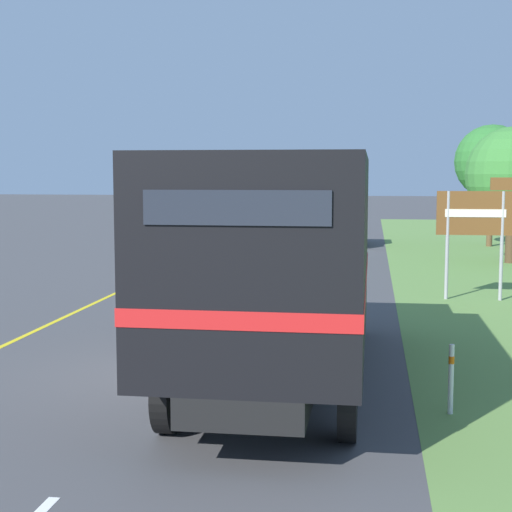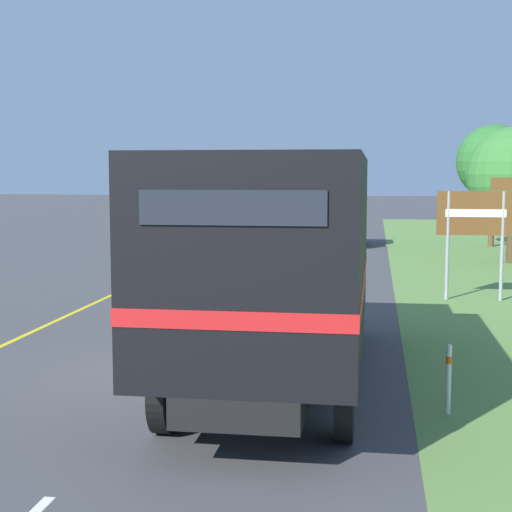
{
  "view_description": "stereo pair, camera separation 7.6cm",
  "coord_description": "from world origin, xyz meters",
  "px_view_note": "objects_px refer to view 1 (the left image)",
  "views": [
    {
      "loc": [
        3.08,
        -12.0,
        3.22
      ],
      "look_at": [
        0.3,
        6.8,
        1.2
      ],
      "focal_mm": 55.0,
      "sensor_mm": 36.0,
      "label": 1
    },
    {
      "loc": [
        3.16,
        -11.99,
        3.22
      ],
      "look_at": [
        0.3,
        6.8,
        1.2
      ],
      "focal_mm": 55.0,
      "sensor_mm": 36.0,
      "label": 2
    }
  ],
  "objects_px": {
    "lead_car_silver_ahead": "(344,224)",
    "lead_car_white": "(229,239)",
    "horse_trailer_truck": "(281,257)",
    "roadside_tree_far": "(492,162)",
    "delineator_post": "(451,377)",
    "highway_sign": "(477,219)"
  },
  "relations": [
    {
      "from": "lead_car_silver_ahead",
      "to": "highway_sign",
      "type": "xyz_separation_m",
      "value": [
        3.83,
        -14.87,
        1.11
      ]
    },
    {
      "from": "horse_trailer_truck",
      "to": "lead_car_white",
      "type": "bearing_deg",
      "value": 103.55
    },
    {
      "from": "horse_trailer_truck",
      "to": "lead_car_silver_ahead",
      "type": "bearing_deg",
      "value": 89.62
    },
    {
      "from": "roadside_tree_far",
      "to": "lead_car_silver_ahead",
      "type": "bearing_deg",
      "value": -177.45
    },
    {
      "from": "lead_car_white",
      "to": "highway_sign",
      "type": "xyz_separation_m",
      "value": [
        7.31,
        -5.22,
        1.03
      ]
    },
    {
      "from": "lead_car_silver_ahead",
      "to": "highway_sign",
      "type": "bearing_deg",
      "value": -75.58
    },
    {
      "from": "horse_trailer_truck",
      "to": "lead_car_silver_ahead",
      "type": "distance_m",
      "value": 23.48
    },
    {
      "from": "horse_trailer_truck",
      "to": "delineator_post",
      "type": "xyz_separation_m",
      "value": [
        2.44,
        -1.25,
        -1.44
      ]
    },
    {
      "from": "horse_trailer_truck",
      "to": "delineator_post",
      "type": "bearing_deg",
      "value": -27.05
    },
    {
      "from": "lead_car_white",
      "to": "lead_car_silver_ahead",
      "type": "height_order",
      "value": "lead_car_white"
    },
    {
      "from": "roadside_tree_far",
      "to": "delineator_post",
      "type": "xyz_separation_m",
      "value": [
        -4.05,
        -24.99,
        -3.2
      ]
    },
    {
      "from": "lead_car_silver_ahead",
      "to": "delineator_post",
      "type": "relative_size",
      "value": 4.06
    },
    {
      "from": "highway_sign",
      "to": "roadside_tree_far",
      "type": "relative_size",
      "value": 0.58
    },
    {
      "from": "highway_sign",
      "to": "roadside_tree_far",
      "type": "height_order",
      "value": "roadside_tree_far"
    },
    {
      "from": "roadside_tree_far",
      "to": "delineator_post",
      "type": "distance_m",
      "value": 25.52
    },
    {
      "from": "lead_car_silver_ahead",
      "to": "horse_trailer_truck",
      "type": "bearing_deg",
      "value": -90.38
    },
    {
      "from": "horse_trailer_truck",
      "to": "highway_sign",
      "type": "height_order",
      "value": "horse_trailer_truck"
    },
    {
      "from": "lead_car_white",
      "to": "roadside_tree_far",
      "type": "xyz_separation_m",
      "value": [
        9.82,
        9.93,
        2.67
      ]
    },
    {
      "from": "roadside_tree_far",
      "to": "delineator_post",
      "type": "relative_size",
      "value": 5.6
    },
    {
      "from": "lead_car_silver_ahead",
      "to": "lead_car_white",
      "type": "bearing_deg",
      "value": -109.84
    },
    {
      "from": "lead_car_silver_ahead",
      "to": "delineator_post",
      "type": "distance_m",
      "value": 24.81
    },
    {
      "from": "horse_trailer_truck",
      "to": "delineator_post",
      "type": "distance_m",
      "value": 3.09
    }
  ]
}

